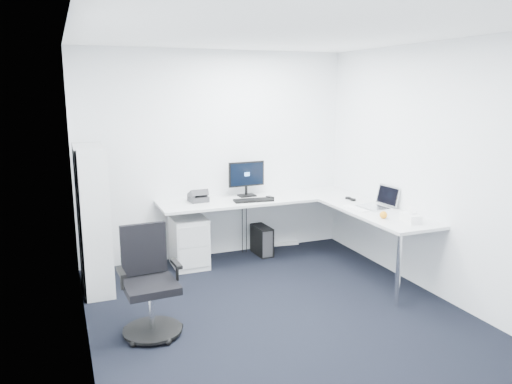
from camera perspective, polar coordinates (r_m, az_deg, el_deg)
name	(u,v)px	position (r m, az deg, el deg)	size (l,w,h in m)	color
ground	(281,317)	(5.09, 2.91, -14.09)	(4.20, 4.20, 0.00)	black
ceiling	(284,32)	(4.60, 3.27, 17.75)	(4.20, 4.20, 0.00)	white
wall_back	(216,155)	(6.60, -4.61, 4.19)	(3.60, 0.02, 2.70)	white
wall_front	(443,250)	(2.95, 20.56, -6.22)	(3.60, 0.02, 2.70)	white
wall_left	(79,199)	(4.25, -19.56, -0.76)	(0.02, 4.20, 2.70)	white
wall_right	(436,171)	(5.65, 19.91, 2.22)	(0.02, 4.20, 2.70)	white
l_desk	(275,234)	(6.35, 2.19, -4.82)	(2.78, 1.56, 0.81)	silver
drawer_pedestal	(189,242)	(6.37, -7.67, -5.67)	(0.41, 0.52, 0.64)	silver
bookshelf	(93,219)	(5.79, -18.11, -2.93)	(0.31, 0.81, 1.62)	silver
task_chair	(151,283)	(4.66, -11.96, -10.17)	(0.56, 0.56, 1.00)	black
black_pc_tower	(262,240)	(6.80, 0.67, -5.53)	(0.18, 0.40, 0.39)	black
beige_pc_tower	(146,255)	(6.44, -12.43, -7.01)	(0.17, 0.37, 0.35)	beige
power_strip	(285,243)	(7.24, 3.33, -5.89)	(0.39, 0.07, 0.04)	white
monitor	(247,179)	(6.58, -1.06, 1.55)	(0.50, 0.16, 0.48)	black
black_keyboard	(253,200)	(6.33, -0.29, -0.95)	(0.50, 0.18, 0.02)	black
mouse	(270,198)	(6.46, 1.61, -0.66)	(0.06, 0.10, 0.03)	black
desk_phone	(198,195)	(6.34, -6.63, -0.39)	(0.22, 0.22, 0.16)	#2E2E31
laptop	(373,198)	(6.10, 13.28, -0.62)	(0.37, 0.36, 0.26)	silver
white_keyboard	(356,208)	(6.05, 11.32, -1.84)	(0.11, 0.37, 0.01)	white
headphones	(351,198)	(6.52, 10.75, -0.70)	(0.11, 0.17, 0.04)	black
orange_fruit	(383,215)	(5.67, 14.36, -2.55)	(0.08, 0.08, 0.08)	orange
tissue_box	(411,218)	(5.61, 17.25, -2.84)	(0.13, 0.25, 0.09)	white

